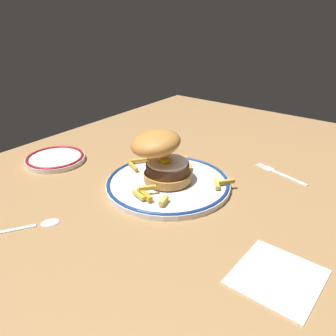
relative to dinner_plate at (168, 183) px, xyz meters
The scene contains 8 objects.
ground_plane 5.30cm from the dinner_plate, 109.12° to the right, with size 145.17×105.57×4.00cm, color #997246.
dinner_plate is the anchor object (origin of this frame).
burger 6.81cm from the dinner_plate, 113.42° to the left, with size 15.69×15.65×12.08cm.
fries_pile 1.31cm from the dinner_plate, 43.65° to the left, with size 22.31×26.09×1.62cm.
side_plate 32.26cm from the dinner_plate, 102.61° to the left, with size 15.06×15.06×1.60cm.
fork 27.73cm from the dinner_plate, 39.64° to the right, with size 5.42×14.20×0.36cm.
spoon 27.72cm from the dinner_plate, 159.18° to the left, with size 12.17×8.51×0.90cm.
napkin 32.66cm from the dinner_plate, 112.68° to the right, with size 12.77×12.11×0.40cm, color silver.
Camera 1 is at (-51.72, -36.08, 36.83)cm, focal length 36.13 mm.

